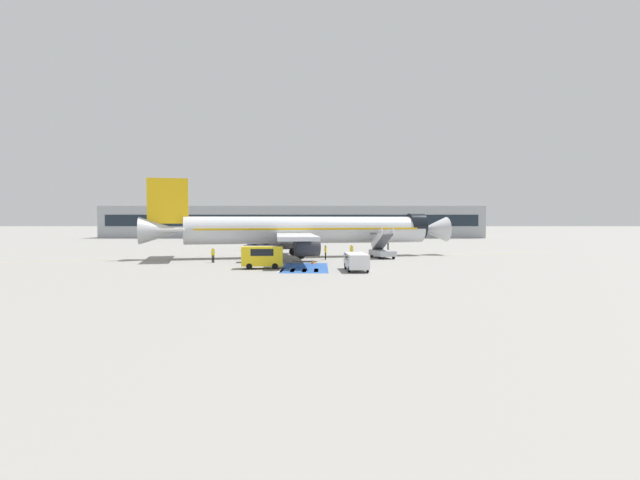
{
  "coord_description": "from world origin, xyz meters",
  "views": [
    {
      "loc": [
        1.71,
        -67.67,
        5.2
      ],
      "look_at": [
        1.62,
        -0.68,
        2.4
      ],
      "focal_mm": 28.0,
      "sensor_mm": 36.0,
      "label": 1
    }
  ],
  "objects_px": {
    "ground_crew_1": "(326,251)",
    "traffic_cone_0": "(314,262)",
    "service_van_1": "(263,255)",
    "service_van_0": "(357,260)",
    "ground_crew_2": "(214,254)",
    "service_van_2": "(263,252)",
    "terminal_building": "(293,222)",
    "airliner": "(304,230)",
    "boarding_stairs_forward": "(383,251)",
    "fuel_tanker": "(272,238)",
    "ground_crew_0": "(352,250)"
  },
  "relations": [
    {
      "from": "boarding_stairs_forward",
      "to": "ground_crew_2",
      "type": "relative_size",
      "value": 3.03
    },
    {
      "from": "service_van_0",
      "to": "ground_crew_1",
      "type": "xyz_separation_m",
      "value": [
        -2.95,
        13.87,
        -0.0
      ]
    },
    {
      "from": "boarding_stairs_forward",
      "to": "service_van_2",
      "type": "relative_size",
      "value": 1.2
    },
    {
      "from": "fuel_tanker",
      "to": "ground_crew_2",
      "type": "height_order",
      "value": "fuel_tanker"
    },
    {
      "from": "service_van_1",
      "to": "ground_crew_0",
      "type": "xyz_separation_m",
      "value": [
        10.27,
        13.86,
        -0.31
      ]
    },
    {
      "from": "airliner",
      "to": "fuel_tanker",
      "type": "bearing_deg",
      "value": -177.06
    },
    {
      "from": "ground_crew_1",
      "to": "service_van_0",
      "type": "bearing_deg",
      "value": -155.88
    },
    {
      "from": "airliner",
      "to": "ground_crew_2",
      "type": "bearing_deg",
      "value": -62.82
    },
    {
      "from": "ground_crew_1",
      "to": "service_van_1",
      "type": "bearing_deg",
      "value": 161.98
    },
    {
      "from": "service_van_0",
      "to": "terminal_building",
      "type": "height_order",
      "value": "terminal_building"
    },
    {
      "from": "fuel_tanker",
      "to": "ground_crew_1",
      "type": "distance_m",
      "value": 29.86
    },
    {
      "from": "service_van_1",
      "to": "ground_crew_0",
      "type": "height_order",
      "value": "service_van_1"
    },
    {
      "from": "service_van_1",
      "to": "ground_crew_2",
      "type": "distance_m",
      "value": 9.88
    },
    {
      "from": "boarding_stairs_forward",
      "to": "service_van_1",
      "type": "distance_m",
      "value": 20.14
    },
    {
      "from": "boarding_stairs_forward",
      "to": "service_van_2",
      "type": "distance_m",
      "value": 16.48
    },
    {
      "from": "airliner",
      "to": "ground_crew_0",
      "type": "height_order",
      "value": "airliner"
    },
    {
      "from": "airliner",
      "to": "terminal_building",
      "type": "xyz_separation_m",
      "value": [
        -5.45,
        72.85,
        0.75
      ]
    },
    {
      "from": "service_van_0",
      "to": "ground_crew_2",
      "type": "distance_m",
      "value": 18.98
    },
    {
      "from": "boarding_stairs_forward",
      "to": "ground_crew_0",
      "type": "height_order",
      "value": "boarding_stairs_forward"
    },
    {
      "from": "ground_crew_1",
      "to": "terminal_building",
      "type": "height_order",
      "value": "terminal_building"
    },
    {
      "from": "service_van_1",
      "to": "boarding_stairs_forward",
      "type": "bearing_deg",
      "value": 129.84
    },
    {
      "from": "ground_crew_0",
      "to": "ground_crew_1",
      "type": "relative_size",
      "value": 1.0
    },
    {
      "from": "service_van_0",
      "to": "ground_crew_2",
      "type": "xyz_separation_m",
      "value": [
        -16.48,
        9.4,
        -0.01
      ]
    },
    {
      "from": "service_van_1",
      "to": "service_van_2",
      "type": "height_order",
      "value": "service_van_1"
    },
    {
      "from": "boarding_stairs_forward",
      "to": "ground_crew_1",
      "type": "distance_m",
      "value": 7.97
    },
    {
      "from": "service_van_2",
      "to": "terminal_building",
      "type": "relative_size",
      "value": 0.04
    },
    {
      "from": "airliner",
      "to": "ground_crew_2",
      "type": "relative_size",
      "value": 23.26
    },
    {
      "from": "service_van_2",
      "to": "ground_crew_0",
      "type": "relative_size",
      "value": 2.5
    },
    {
      "from": "boarding_stairs_forward",
      "to": "terminal_building",
      "type": "height_order",
      "value": "terminal_building"
    },
    {
      "from": "boarding_stairs_forward",
      "to": "fuel_tanker",
      "type": "relative_size",
      "value": 0.64
    },
    {
      "from": "traffic_cone_0",
      "to": "fuel_tanker",
      "type": "bearing_deg",
      "value": 103.51
    },
    {
      "from": "traffic_cone_0",
      "to": "service_van_1",
      "type": "bearing_deg",
      "value": -133.52
    },
    {
      "from": "boarding_stairs_forward",
      "to": "traffic_cone_0",
      "type": "height_order",
      "value": "boarding_stairs_forward"
    },
    {
      "from": "service_van_1",
      "to": "traffic_cone_0",
      "type": "distance_m",
      "value": 7.72
    },
    {
      "from": "airliner",
      "to": "terminal_building",
      "type": "height_order",
      "value": "airliner"
    },
    {
      "from": "ground_crew_0",
      "to": "terminal_building",
      "type": "relative_size",
      "value": 0.02
    },
    {
      "from": "fuel_tanker",
      "to": "ground_crew_1",
      "type": "xyz_separation_m",
      "value": [
        9.78,
        -28.21,
        -0.57
      ]
    },
    {
      "from": "service_van_0",
      "to": "ground_crew_0",
      "type": "xyz_separation_m",
      "value": [
        0.54,
        16.05,
        -0.0
      ]
    },
    {
      "from": "ground_crew_1",
      "to": "ground_crew_2",
      "type": "height_order",
      "value": "ground_crew_1"
    },
    {
      "from": "ground_crew_1",
      "to": "traffic_cone_0",
      "type": "relative_size",
      "value": 3.68
    },
    {
      "from": "service_van_2",
      "to": "ground_crew_1",
      "type": "xyz_separation_m",
      "value": [
        7.73,
        3.65,
        -0.15
      ]
    },
    {
      "from": "ground_crew_1",
      "to": "terminal_building",
      "type": "relative_size",
      "value": 0.02
    },
    {
      "from": "service_van_0",
      "to": "traffic_cone_0",
      "type": "bearing_deg",
      "value": -63.12
    },
    {
      "from": "service_van_0",
      "to": "ground_crew_1",
      "type": "relative_size",
      "value": 2.99
    },
    {
      "from": "service_van_1",
      "to": "ground_crew_2",
      "type": "height_order",
      "value": "service_van_1"
    },
    {
      "from": "ground_crew_2",
      "to": "boarding_stairs_forward",
      "type": "bearing_deg",
      "value": -165.03
    },
    {
      "from": "airliner",
      "to": "traffic_cone_0",
      "type": "height_order",
      "value": "airliner"
    },
    {
      "from": "fuel_tanker",
      "to": "service_van_2",
      "type": "height_order",
      "value": "fuel_tanker"
    },
    {
      "from": "boarding_stairs_forward",
      "to": "terminal_building",
      "type": "distance_m",
      "value": 76.67
    },
    {
      "from": "terminal_building",
      "to": "ground_crew_2",
      "type": "bearing_deg",
      "value": -93.57
    }
  ]
}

